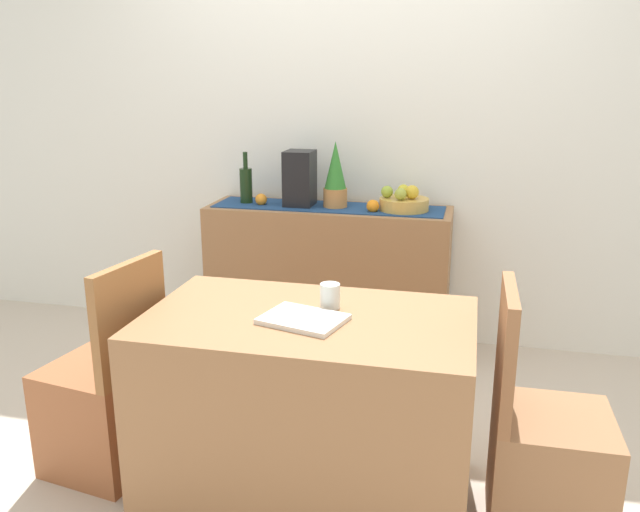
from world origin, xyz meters
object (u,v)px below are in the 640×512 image
fruit_bowl (404,204)px  coffee_cup (330,296)px  coffee_maker (300,179)px  open_book (303,319)px  dining_table (309,408)px  wine_bottle (246,185)px  chair_near_window (106,407)px  chair_by_corner (545,463)px  sideboard_console (328,278)px  potted_plant (335,176)px

fruit_bowl → coffee_cup: 1.33m
coffee_maker → open_book: coffee_maker is taller
dining_table → wine_bottle: bearing=117.3°
wine_bottle → chair_near_window: bearing=-94.9°
dining_table → chair_near_window: (-0.86, -0.00, -0.10)m
coffee_maker → open_book: size_ratio=1.13×
fruit_bowl → dining_table: 1.52m
chair_by_corner → dining_table: bearing=180.0°
sideboard_console → wine_bottle: size_ratio=4.62×
wine_bottle → potted_plant: 0.53m
wine_bottle → potted_plant: bearing=-0.0°
wine_bottle → coffee_cup: (0.79, -1.32, -0.17)m
coffee_maker → coffee_cup: size_ratio=3.41×
sideboard_console → coffee_cup: (0.30, -1.32, 0.37)m
sideboard_console → dining_table: bearing=-80.2°
dining_table → open_book: size_ratio=4.24×
coffee_maker → chair_by_corner: bearing=-48.3°
fruit_bowl → chair_by_corner: fruit_bowl is taller
chair_by_corner → wine_bottle: bearing=138.2°
dining_table → chair_by_corner: chair_by_corner is taller
potted_plant → dining_table: bearing=-81.8°
chair_near_window → coffee_cup: bearing=6.7°
sideboard_console → potted_plant: bearing=-0.0°
coffee_cup → dining_table: bearing=-118.3°
dining_table → open_book: bearing=-94.5°
fruit_bowl → open_book: size_ratio=0.97×
chair_near_window → open_book: bearing=-3.4°
sideboard_console → fruit_bowl: bearing=0.0°
chair_near_window → chair_by_corner: size_ratio=1.00×
sideboard_console → chair_near_window: bearing=-113.2°
coffee_maker → dining_table: size_ratio=0.27×
sideboard_console → open_book: 1.53m
dining_table → chair_near_window: size_ratio=1.32×
wine_bottle → open_book: 1.66m
dining_table → chair_by_corner: (0.86, -0.00, -0.10)m
coffee_cup → chair_by_corner: 0.96m
sideboard_console → fruit_bowl: 0.63m
potted_plant → open_book: 1.52m
coffee_maker → coffee_cup: (0.47, -1.32, -0.21)m
coffee_maker → chair_by_corner: 2.04m
coffee_maker → chair_near_window: coffee_maker is taller
chair_near_window → wine_bottle: bearing=85.1°
open_book → coffee_cup: size_ratio=3.02×
potted_plant → chair_near_window: (-0.65, -1.43, -0.75)m
fruit_bowl → sideboard_console: bearing=180.0°
wine_bottle → coffee_maker: bearing=0.0°
dining_table → chair_near_window: chair_near_window is taller
wine_bottle → potted_plant: (0.53, -0.00, 0.07)m
fruit_bowl → coffee_cup: size_ratio=2.94×
sideboard_console → coffee_maker: coffee_maker is taller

